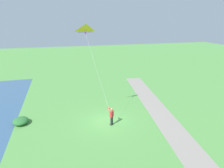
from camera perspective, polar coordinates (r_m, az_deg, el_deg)
The scene contains 5 objects.
ground_plane at distance 20.40m, azimuth -1.39°, elevation -10.69°, with size 120.00×120.00×0.00m, color #569947.
walkway_path at distance 20.74m, azimuth 15.74°, elevation -10.88°, with size 2.40×32.00×0.02m, color gray.
person_kite_flyer at distance 19.38m, azimuth -0.15°, elevation -8.82°, with size 0.58×0.60×1.83m.
flying_kite at distance 18.84m, azimuth -7.36°, elevation 15.12°, with size 2.39×2.05×7.63m.
lakeside_shrub at distance 21.78m, azimuth -24.60°, elevation -9.57°, with size 1.46×1.64×0.63m, color #2D7033.
Camera 1 is at (4.18, 17.39, 9.80)m, focal length 32.06 mm.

